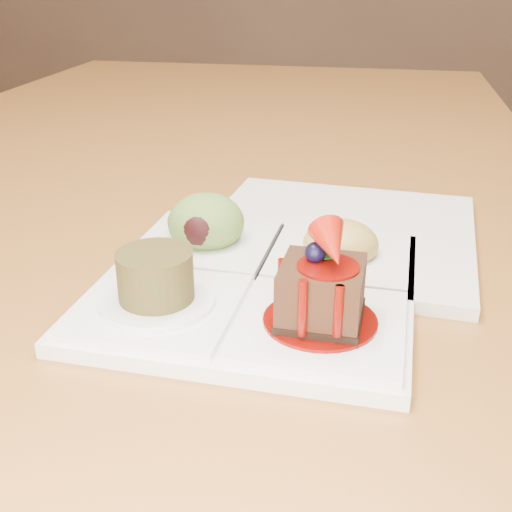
# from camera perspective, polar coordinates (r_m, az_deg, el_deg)

# --- Properties ---
(dining_table) EXTENTS (1.00, 1.80, 0.75)m
(dining_table) POSITION_cam_1_polar(r_m,az_deg,el_deg) (0.88, -7.50, 3.49)
(dining_table) COLOR brown
(dining_table) RESTS_ON ground
(sampler_plate) EXTENTS (0.26, 0.26, 0.10)m
(sampler_plate) POSITION_cam_1_polar(r_m,az_deg,el_deg) (0.52, -0.12, -1.32)
(sampler_plate) COLOR white
(sampler_plate) RESTS_ON dining_table
(second_plate) EXTENTS (0.28, 0.28, 0.01)m
(second_plate) POSITION_cam_1_polar(r_m,az_deg,el_deg) (0.63, 7.24, 1.95)
(second_plate) COLOR white
(second_plate) RESTS_ON dining_table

